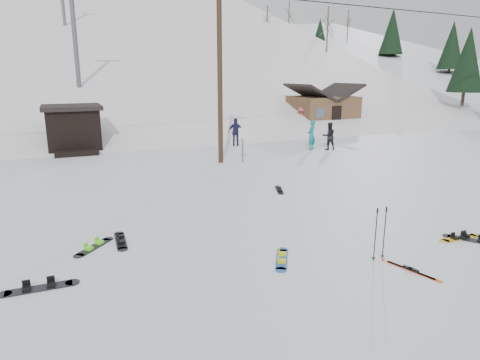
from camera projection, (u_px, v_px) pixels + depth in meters
name	position (u px, v px, depth m)	size (l,w,h in m)	color
ground	(356.00, 287.00, 9.60)	(200.00, 200.00, 0.00)	silver
ski_slope	(109.00, 191.00, 61.62)	(60.00, 75.00, 45.00)	white
ridge_right	(348.00, 169.00, 71.31)	(34.00, 85.00, 36.00)	silver
treeline_right	(376.00, 106.00, 60.72)	(20.00, 60.00, 10.00)	black
treeline_crest	(87.00, 96.00, 86.35)	(50.00, 6.00, 10.00)	black
utility_pole	(220.00, 72.00, 21.70)	(2.00, 0.26, 9.00)	#3A2819
trail_sign	(243.00, 139.00, 22.58)	(0.50, 0.09, 1.85)	#595B60
lift_hut	(73.00, 128.00, 26.06)	(3.40, 4.10, 2.75)	black
lift_tower_near	(74.00, 30.00, 32.93)	(2.20, 0.36, 8.00)	#595B60
cabin	(323.00, 111.00, 36.33)	(5.39, 4.40, 3.77)	brown
hero_snowboard	(282.00, 259.00, 10.97)	(0.90, 1.34, 0.11)	blue
hero_skis	(411.00, 270.00, 10.36)	(0.50, 1.52, 0.08)	#B83512
ski_poles	(380.00, 233.00, 10.83)	(0.39, 0.10, 1.40)	black
board_scatter_a	(39.00, 288.00, 9.49)	(1.70, 0.32, 0.12)	black
board_scatter_b	(121.00, 241.00, 12.15)	(0.35, 1.52, 0.11)	black
board_scatter_c	(94.00, 247.00, 11.73)	(1.13, 1.20, 0.11)	black
board_scatter_d	(472.00, 240.00, 12.21)	(1.00, 1.32, 0.11)	black
board_scatter_e	(460.00, 238.00, 12.37)	(1.47, 0.30, 0.10)	gold
board_scatter_f	(279.00, 190.00, 17.41)	(0.62, 1.24, 0.09)	black
skier_teal	(311.00, 135.00, 26.38)	(0.66, 0.43, 1.82)	#0B7773
skier_dark	(329.00, 136.00, 26.40)	(0.82, 0.64, 1.68)	black
skier_pink	(301.00, 119.00, 34.85)	(1.25, 0.72, 1.94)	#D64B5D
skier_navy	(236.00, 132.00, 27.72)	(1.06, 0.44, 1.81)	#1B1B44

